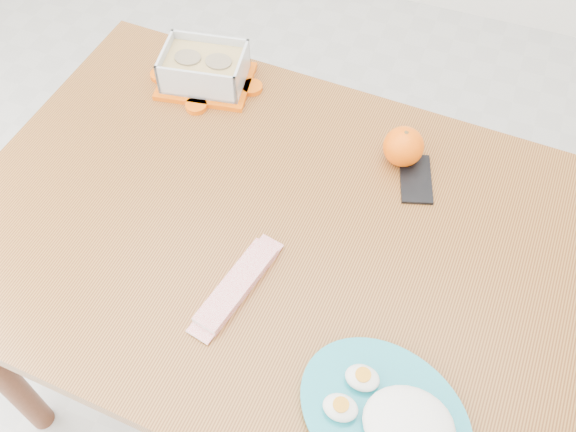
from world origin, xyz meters
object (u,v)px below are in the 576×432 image
(orange_fruit, at_px, (403,146))
(rice_plate, at_px, (392,417))
(dining_table, at_px, (288,260))
(food_container, at_px, (204,69))
(smartphone, at_px, (416,179))

(orange_fruit, distance_m, rice_plate, 0.55)
(orange_fruit, bearing_deg, dining_table, -120.84)
(dining_table, distance_m, food_container, 0.48)
(food_container, bearing_deg, rice_plate, -54.70)
(smartphone, bearing_deg, dining_table, -149.09)
(dining_table, distance_m, orange_fruit, 0.33)
(dining_table, distance_m, smartphone, 0.31)
(dining_table, relative_size, smartphone, 10.60)
(food_container, relative_size, rice_plate, 0.61)
(dining_table, xyz_separation_m, smartphone, (0.19, 0.21, 0.10))
(rice_plate, distance_m, smartphone, 0.50)
(dining_table, bearing_deg, smartphone, 50.85)
(orange_fruit, distance_m, smartphone, 0.07)
(rice_plate, height_order, smartphone, rice_plate)
(dining_table, height_order, smartphone, smartphone)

